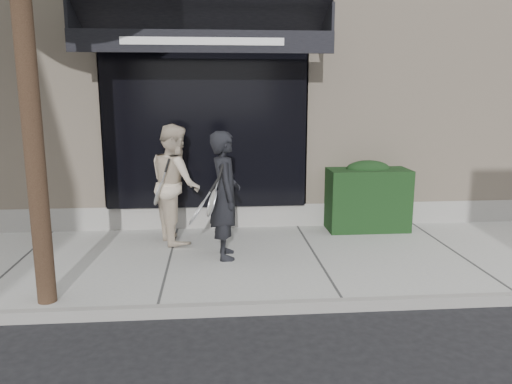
{
  "coord_description": "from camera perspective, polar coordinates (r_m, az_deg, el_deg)",
  "views": [
    {
      "loc": [
        -1.37,
        -6.53,
        2.36
      ],
      "look_at": [
        -0.77,
        0.6,
        0.9
      ],
      "focal_mm": 35.0,
      "sensor_mm": 36.0,
      "label": 1
    }
  ],
  "objects": [
    {
      "name": "ground",
      "position": [
        7.07,
        6.73,
        -8.04
      ],
      "size": [
        80.0,
        80.0,
        0.0
      ],
      "primitive_type": "plane",
      "color": "black",
      "rests_on": "ground"
    },
    {
      "name": "sidewalk",
      "position": [
        7.05,
        6.74,
        -7.58
      ],
      "size": [
        20.0,
        3.0,
        0.12
      ],
      "primitive_type": "cube",
      "color": "#999A94",
      "rests_on": "ground"
    },
    {
      "name": "curb",
      "position": [
        5.65,
        9.94,
        -12.57
      ],
      "size": [
        20.0,
        0.1,
        0.14
      ],
      "primitive_type": "cube",
      "color": "gray",
      "rests_on": "ground"
    },
    {
      "name": "building_facade",
      "position": [
        11.57,
        2.01,
        13.39
      ],
      "size": [
        14.3,
        8.04,
        5.64
      ],
      "color": "beige",
      "rests_on": "ground"
    },
    {
      "name": "hedge",
      "position": [
        8.33,
        12.55,
        -0.53
      ],
      "size": [
        1.3,
        0.7,
        1.14
      ],
      "color": "black",
      "rests_on": "sidewalk"
    },
    {
      "name": "pedestrian_front",
      "position": [
        6.69,
        -3.58,
        -0.39
      ],
      "size": [
        0.69,
        0.81,
        1.72
      ],
      "color": "black",
      "rests_on": "sidewalk"
    },
    {
      "name": "pedestrian_back",
      "position": [
        7.5,
        -9.2,
        0.97
      ],
      "size": [
        0.92,
        1.03,
        1.77
      ],
      "color": "beige",
      "rests_on": "sidewalk"
    }
  ]
}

